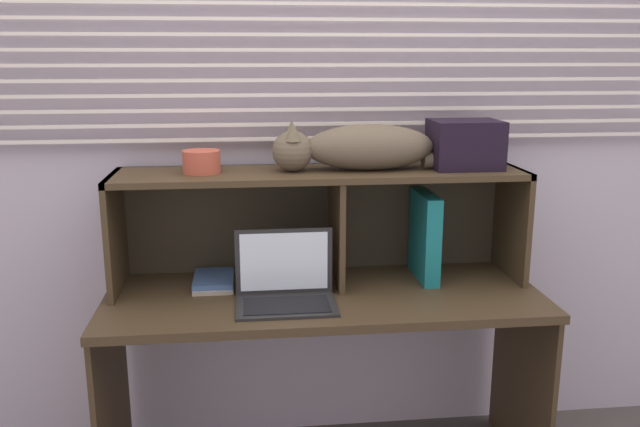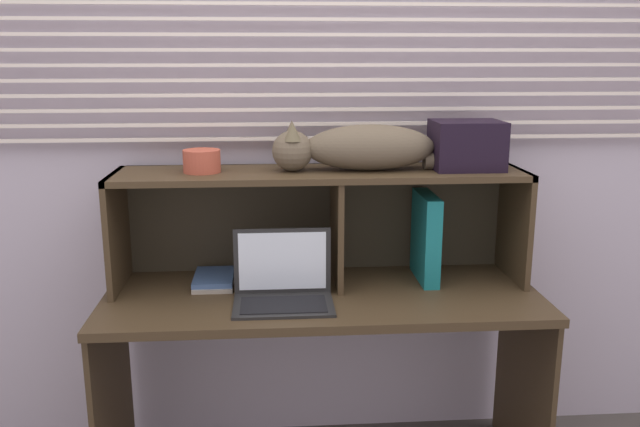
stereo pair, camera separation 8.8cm
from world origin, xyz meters
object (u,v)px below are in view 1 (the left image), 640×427
object	(u,v)px
storage_box	(465,144)
small_basket	(201,162)
laptop	(285,287)
binder_upright	(425,236)
book_stack	(214,281)
cat	(359,148)

from	to	relation	value
storage_box	small_basket	bearing A→B (deg)	180.00
laptop	storage_box	distance (m)	0.81
binder_upright	storage_box	xyz separation A→B (m)	(0.13, 0.00, 0.33)
binder_upright	book_stack	bearing A→B (deg)	179.89
book_stack	storage_box	bearing A→B (deg)	-0.10
book_stack	binder_upright	bearing A→B (deg)	-0.11
cat	laptop	distance (m)	0.55
storage_box	laptop	bearing A→B (deg)	-163.18
laptop	binder_upright	xyz separation A→B (m)	(0.52, 0.20, 0.11)
cat	storage_box	bearing A→B (deg)	0.00
cat	laptop	world-z (taller)	cat
book_stack	storage_box	xyz separation A→B (m)	(0.90, -0.00, 0.48)
small_basket	book_stack	bearing A→B (deg)	3.34
laptop	binder_upright	size ratio (longest dim) A/B	1.03
laptop	binder_upright	world-z (taller)	binder_upright
laptop	small_basket	world-z (taller)	small_basket
storage_box	book_stack	bearing A→B (deg)	179.90
book_stack	storage_box	world-z (taller)	storage_box
cat	binder_upright	world-z (taller)	cat
cat	book_stack	bearing A→B (deg)	179.83
binder_upright	small_basket	distance (m)	0.84
laptop	small_basket	distance (m)	0.52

